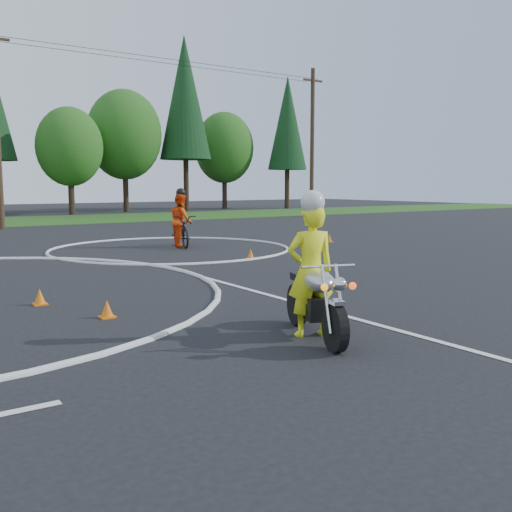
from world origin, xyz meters
TOP-DOWN VIEW (x-y plane):
  - course_markings at (2.17, 4.35)m, footprint 19.05×19.05m
  - primary_motorcycle at (4.72, -3.55)m, footprint 1.03×2.08m
  - rider_primary_grp at (4.73, -3.42)m, footprint 0.81×0.66m
  - rider_second_grp at (8.63, 8.44)m, footprint 1.25×2.27m
  - traffic_cones at (8.40, 4.01)m, footprint 12.65×9.53m
  - treeline at (14.78, 34.61)m, footprint 38.20×8.10m

SIDE VIEW (x-z plane):
  - course_markings at x=2.17m, z-range -0.05..0.07m
  - traffic_cones at x=8.40m, z-range -0.01..0.29m
  - primary_motorcycle at x=4.72m, z-range -0.02..1.12m
  - rider_second_grp at x=8.63m, z-range -0.31..1.77m
  - rider_primary_grp at x=4.73m, z-range -0.04..2.07m
  - treeline at x=14.78m, z-range -0.64..13.88m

